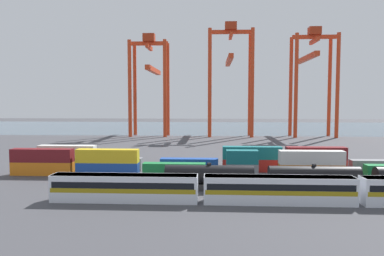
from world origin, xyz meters
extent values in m
plane|color=#424247|center=(0.00, 40.00, 0.00)|extent=(420.00, 420.00, 0.00)
cube|color=#475B6B|center=(0.00, 140.34, 0.00)|extent=(400.00, 110.00, 0.01)
cube|color=silver|center=(-18.49, -19.11, 1.95)|extent=(21.20, 3.10, 3.90)
cube|color=#9E8414|center=(-18.49, -19.11, 1.85)|extent=(20.78, 3.14, 0.64)
cube|color=black|center=(-18.49, -19.11, 2.63)|extent=(20.35, 3.13, 0.90)
cube|color=slate|center=(-18.49, -19.11, 3.72)|extent=(20.99, 2.85, 0.36)
cube|color=silver|center=(3.61, -19.11, 1.95)|extent=(21.20, 3.10, 3.90)
cube|color=#9E8414|center=(3.61, -19.11, 1.85)|extent=(20.78, 3.14, 0.64)
cube|color=black|center=(3.61, -19.11, 2.63)|extent=(20.35, 3.13, 0.90)
cube|color=slate|center=(3.61, -19.11, 3.72)|extent=(20.99, 2.85, 0.36)
cube|color=#232326|center=(-6.31, -11.48, 0.55)|extent=(14.42, 2.50, 1.10)
cylinder|color=black|center=(-6.31, -11.48, 2.59)|extent=(14.42, 2.98, 2.98)
cylinder|color=black|center=(-6.31, -11.48, 4.26)|extent=(0.70, 0.70, 0.36)
cube|color=#232326|center=(10.56, -11.48, 0.55)|extent=(14.42, 2.50, 1.10)
cylinder|color=black|center=(10.56, -11.48, 2.59)|extent=(14.42, 2.98, 2.98)
cylinder|color=black|center=(10.56, -11.48, 4.26)|extent=(0.70, 0.70, 0.36)
cube|color=orange|center=(-39.29, -0.72, 1.30)|extent=(12.10, 2.44, 2.60)
cube|color=maroon|center=(-39.29, -0.72, 3.90)|extent=(12.10, 2.44, 2.60)
cube|color=#1C4299|center=(-26.22, -0.72, 1.30)|extent=(12.10, 2.44, 2.60)
cube|color=gold|center=(-26.22, -0.72, 3.90)|extent=(12.10, 2.44, 2.60)
cube|color=#197538|center=(-13.15, -0.72, 1.30)|extent=(12.10, 2.44, 2.60)
cube|color=slate|center=(-0.08, -0.72, 1.30)|extent=(6.04, 2.44, 2.60)
cube|color=#146066|center=(-0.08, -0.72, 3.90)|extent=(6.04, 2.44, 2.60)
cube|color=orange|center=(12.99, -0.72, 1.30)|extent=(12.10, 2.44, 2.60)
cube|color=silver|center=(12.99, -0.72, 3.90)|extent=(12.10, 2.44, 2.60)
cube|color=#197538|center=(26.06, -0.72, 1.30)|extent=(6.04, 2.44, 2.60)
cube|color=#197538|center=(-36.69, 5.25, 1.30)|extent=(12.10, 2.44, 2.60)
cube|color=silver|center=(-36.69, 5.25, 3.90)|extent=(12.10, 2.44, 2.60)
cube|color=slate|center=(-23.65, 5.25, 1.30)|extent=(6.04, 2.44, 2.60)
cube|color=#1C4299|center=(-10.62, 5.25, 1.30)|extent=(12.10, 2.44, 2.60)
cube|color=#AD211C|center=(2.42, 5.25, 1.30)|extent=(12.10, 2.44, 2.60)
cube|color=#146066|center=(2.42, 5.25, 3.90)|extent=(12.10, 2.44, 2.60)
cube|color=#AD211C|center=(15.45, 5.25, 1.30)|extent=(12.10, 2.44, 2.60)
cube|color=maroon|center=(15.45, 5.25, 3.90)|extent=(12.10, 2.44, 2.60)
cube|color=slate|center=(28.49, 5.25, 1.30)|extent=(12.10, 2.44, 2.60)
cylinder|color=red|center=(-39.79, 80.11, 19.91)|extent=(1.50, 1.50, 39.82)
cylinder|color=red|center=(-25.24, 80.11, 19.91)|extent=(1.50, 1.50, 39.82)
cylinder|color=red|center=(-39.79, 90.16, 19.91)|extent=(1.50, 1.50, 39.82)
cylinder|color=red|center=(-25.24, 90.16, 19.91)|extent=(1.50, 1.50, 39.82)
cube|color=red|center=(-32.51, 85.14, 39.02)|extent=(16.15, 1.20, 1.60)
cube|color=red|center=(-32.51, 85.14, 37.42)|extent=(1.20, 11.65, 1.60)
cube|color=red|center=(-32.51, 96.49, 28.77)|extent=(2.00, 32.45, 2.00)
cube|color=#9F2C14|center=(-32.51, 85.14, 41.42)|extent=(4.80, 4.00, 3.20)
cylinder|color=red|center=(-6.87, 80.50, 22.12)|extent=(1.50, 1.50, 44.23)
cylinder|color=red|center=(10.35, 80.50, 22.12)|extent=(1.50, 1.50, 44.23)
cylinder|color=red|center=(-6.87, 89.77, 22.12)|extent=(1.50, 1.50, 44.23)
cylinder|color=red|center=(10.35, 89.77, 22.12)|extent=(1.50, 1.50, 44.23)
cube|color=red|center=(1.74, 85.14, 43.43)|extent=(18.82, 1.20, 1.60)
cube|color=red|center=(1.74, 85.14, 41.83)|extent=(1.20, 10.87, 1.60)
cube|color=red|center=(1.74, 97.68, 33.10)|extent=(2.00, 35.84, 2.00)
cube|color=#9F2C14|center=(1.74, 85.14, 45.83)|extent=(4.80, 4.00, 3.20)
cylinder|color=red|center=(27.81, 80.04, 20.94)|extent=(1.50, 1.50, 41.89)
cylinder|color=red|center=(44.18, 80.04, 20.94)|extent=(1.50, 1.50, 41.89)
cylinder|color=red|center=(27.81, 90.23, 20.94)|extent=(1.50, 1.50, 41.89)
cylinder|color=red|center=(44.18, 90.23, 20.94)|extent=(1.50, 1.50, 41.89)
cube|color=red|center=(35.99, 85.14, 41.09)|extent=(17.97, 1.20, 1.60)
cube|color=red|center=(35.99, 85.14, 39.49)|extent=(1.20, 11.79, 1.60)
cube|color=red|center=(35.99, 96.95, 33.88)|extent=(2.00, 33.74, 2.00)
cube|color=#9F2C14|center=(35.99, 85.14, 43.49)|extent=(4.80, 4.00, 3.20)
camera|label=1|loc=(-5.85, -71.35, 14.38)|focal=34.63mm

